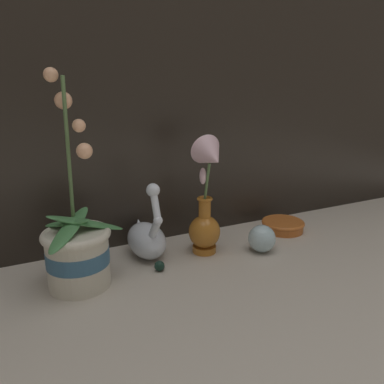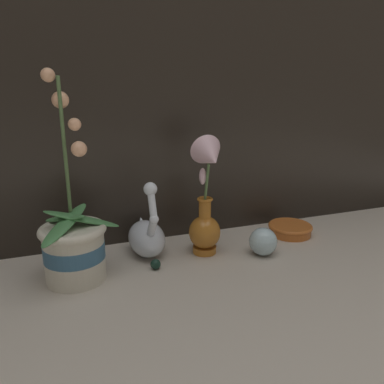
# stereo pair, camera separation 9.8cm
# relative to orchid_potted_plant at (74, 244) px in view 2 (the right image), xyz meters

# --- Properties ---
(ground_plane) EXTENTS (2.80, 2.80, 0.00)m
(ground_plane) POSITION_rel_orchid_potted_plant_xyz_m (0.33, -0.08, -0.09)
(ground_plane) COLOR #BCB2A3
(window_backdrop) EXTENTS (2.80, 0.03, 1.20)m
(window_backdrop) POSITION_rel_orchid_potted_plant_xyz_m (0.33, 0.19, 0.51)
(window_backdrop) COLOR black
(window_backdrop) RESTS_ON ground_plane
(orchid_potted_plant) EXTENTS (0.19, 0.18, 0.48)m
(orchid_potted_plant) POSITION_rel_orchid_potted_plant_xyz_m (0.00, 0.00, 0.00)
(orchid_potted_plant) COLOR beige
(orchid_potted_plant) RESTS_ON ground_plane
(swan_figurine) EXTENTS (0.10, 0.20, 0.22)m
(swan_figurine) POSITION_rel_orchid_potted_plant_xyz_m (0.19, 0.08, -0.04)
(swan_figurine) COLOR silver
(swan_figurine) RESTS_ON ground_plane
(blue_vase) EXTENTS (0.09, 0.13, 0.33)m
(blue_vase) POSITION_rel_orchid_potted_plant_xyz_m (0.34, 0.02, 0.05)
(blue_vase) COLOR #B26B23
(blue_vase) RESTS_ON ground_plane
(glass_sphere) EXTENTS (0.08, 0.08, 0.08)m
(glass_sphere) POSITION_rel_orchid_potted_plant_xyz_m (0.48, -0.03, -0.05)
(glass_sphere) COLOR silver
(glass_sphere) RESTS_ON ground_plane
(amber_dish) EXTENTS (0.13, 0.13, 0.03)m
(amber_dish) POSITION_rel_orchid_potted_plant_xyz_m (0.64, 0.07, -0.07)
(amber_dish) COLOR #C66628
(amber_dish) RESTS_ON ground_plane
(glass_bauble) EXTENTS (0.03, 0.03, 0.03)m
(glass_bauble) POSITION_rel_orchid_potted_plant_xyz_m (0.19, -0.02, -0.08)
(glass_bauble) COLOR #142D23
(glass_bauble) RESTS_ON ground_plane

